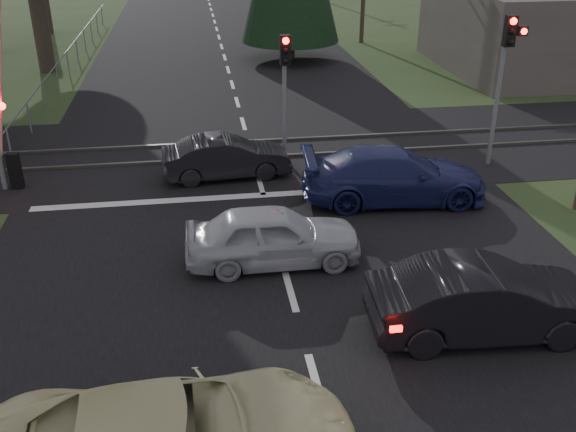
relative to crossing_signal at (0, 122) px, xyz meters
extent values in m
plane|color=#2D3E1C|center=(7.27, -9.79, -2.06)|extent=(120.00, 120.00, 0.00)
cube|color=black|center=(7.27, 0.21, -2.05)|extent=(14.00, 100.00, 0.01)
cube|color=black|center=(7.27, 2.21, -2.05)|extent=(120.00, 8.00, 0.01)
cube|color=silver|center=(7.27, -1.59, -2.05)|extent=(13.00, 0.35, 0.00)
cube|color=#59544C|center=(7.27, 1.41, -2.01)|extent=(120.00, 0.12, 0.10)
cube|color=#59544C|center=(7.27, 3.01, -2.01)|extent=(120.00, 0.12, 0.10)
sphere|color=#FF0C07|center=(0.15, -0.14, 0.49)|extent=(0.22, 0.22, 0.22)
cube|color=black|center=(0.12, 0.01, -1.51)|extent=(0.35, 0.25, 1.10)
cylinder|color=slate|center=(14.77, -0.19, -0.16)|extent=(0.14, 0.14, 3.80)
cube|color=black|center=(14.77, -0.37, 2.19)|extent=(0.32, 0.24, 0.90)
sphere|color=#FF0C07|center=(14.77, -0.50, 2.49)|extent=(0.20, 0.20, 0.20)
sphere|color=black|center=(14.77, -0.50, 2.19)|extent=(0.18, 0.18, 0.18)
sphere|color=black|center=(14.77, -0.50, 1.89)|extent=(0.18, 0.18, 0.18)
cube|color=black|center=(15.15, -0.37, 2.19)|extent=(0.28, 0.22, 0.28)
sphere|color=#FF0C07|center=(15.15, -0.49, 2.19)|extent=(0.18, 0.18, 0.18)
cylinder|color=slate|center=(8.27, 1.01, -0.46)|extent=(0.14, 0.14, 3.20)
cube|color=black|center=(8.27, 0.83, 1.59)|extent=(0.32, 0.24, 0.90)
sphere|color=#FF0C07|center=(8.27, 0.70, 1.89)|extent=(0.20, 0.20, 0.20)
sphere|color=black|center=(8.27, 0.70, 1.59)|extent=(0.18, 0.18, 0.18)
sphere|color=black|center=(8.27, 0.70, 1.29)|extent=(0.18, 0.18, 0.18)
cylinder|color=#473D33|center=(-1.73, 15.21, 0.64)|extent=(0.80, 0.80, 5.40)
cylinder|color=#473D33|center=(10.77, 16.21, -1.06)|extent=(0.50, 0.50, 2.00)
imported|color=black|center=(10.76, -8.79, -1.32)|extent=(4.57, 1.81, 1.48)
imported|color=#A6A9AE|center=(7.07, -5.45, -1.36)|extent=(4.08, 1.66, 1.39)
imported|color=#1A1F4F|center=(10.89, -2.45, -1.31)|extent=(5.31, 2.47, 1.50)
imported|color=black|center=(6.32, -0.02, -1.42)|extent=(3.97, 1.69, 1.27)
camera|label=1|loc=(5.47, -18.47, 5.55)|focal=40.00mm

